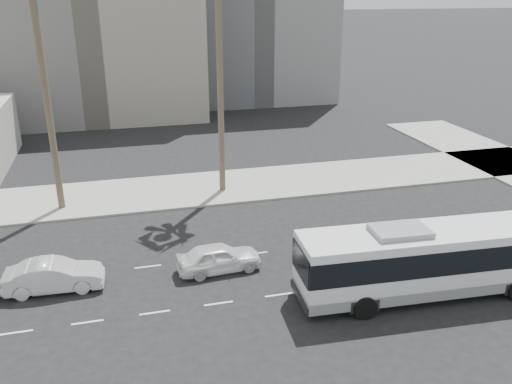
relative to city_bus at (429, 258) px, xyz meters
name	(u,v)px	position (x,y,z in m)	size (l,w,h in m)	color
ground	(336,287)	(-4.01, 1.66, -1.93)	(700.00, 700.00, 0.00)	black
sidewalk_north	(257,183)	(-4.01, 17.16, -1.86)	(120.00, 7.00, 0.15)	gray
midrise_beige_west	(91,35)	(-16.01, 46.66, 7.07)	(24.00, 18.00, 18.00)	slate
city_bus	(429,258)	(0.00, 0.00, 0.00)	(12.95, 3.57, 3.68)	silver
car_a	(219,257)	(-9.36, 4.83, -1.17)	(4.46, 1.80, 1.52)	white
car_b	(54,276)	(-17.61, 5.00, -1.15)	(4.74, 1.65, 1.56)	silver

